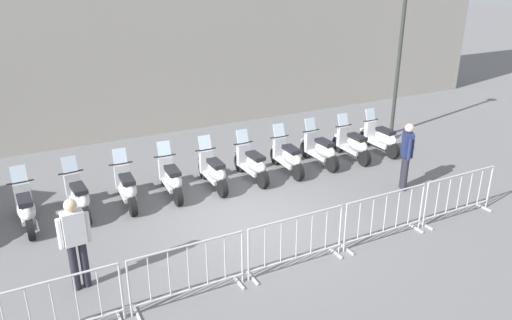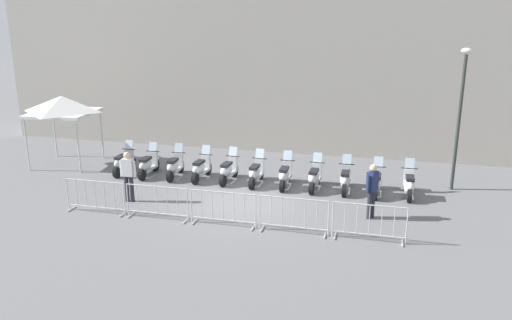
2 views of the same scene
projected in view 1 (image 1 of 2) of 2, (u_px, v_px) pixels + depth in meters
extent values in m
plane|color=slate|center=(247.00, 219.00, 11.06)|extent=(120.00, 120.00, 0.00)
cylinder|color=black|center=(24.00, 205.00, 11.21)|extent=(0.19, 0.49, 0.48)
cylinder|color=black|center=(30.00, 229.00, 10.20)|extent=(0.19, 0.49, 0.48)
cube|color=#B7BABC|center=(27.00, 215.00, 10.69)|extent=(0.37, 0.89, 0.10)
ellipsoid|color=#B7BABC|center=(26.00, 210.00, 10.37)|extent=(0.44, 0.87, 0.40)
cube|color=black|center=(24.00, 200.00, 10.31)|extent=(0.34, 0.63, 0.10)
cube|color=#B7BABC|center=(23.00, 196.00, 10.94)|extent=(0.35, 0.17, 0.60)
cylinder|color=black|center=(20.00, 182.00, 10.82)|extent=(0.56, 0.09, 0.04)
cube|color=silver|center=(19.00, 174.00, 10.79)|extent=(0.33, 0.17, 0.35)
cube|color=#B7BABC|center=(22.00, 194.00, 11.11)|extent=(0.23, 0.34, 0.06)
cylinder|color=black|center=(73.00, 194.00, 11.72)|extent=(0.17, 0.49, 0.48)
cylinder|color=black|center=(86.00, 215.00, 10.73)|extent=(0.17, 0.49, 0.48)
cube|color=#B7BABC|center=(79.00, 203.00, 11.21)|extent=(0.33, 0.88, 0.10)
ellipsoid|color=#B7BABC|center=(80.00, 198.00, 10.90)|extent=(0.40, 0.86, 0.40)
cube|color=black|center=(79.00, 188.00, 10.84)|extent=(0.31, 0.61, 0.10)
cube|color=#B7BABC|center=(73.00, 185.00, 11.45)|extent=(0.35, 0.16, 0.60)
cylinder|color=black|center=(71.00, 172.00, 11.33)|extent=(0.56, 0.07, 0.04)
cube|color=silver|center=(69.00, 164.00, 11.30)|extent=(0.33, 0.16, 0.35)
cube|color=#B7BABC|center=(71.00, 184.00, 11.62)|extent=(0.22, 0.33, 0.06)
cylinder|color=black|center=(122.00, 185.00, 12.21)|extent=(0.22, 0.50, 0.48)
cylinder|color=black|center=(133.00, 206.00, 11.17)|extent=(0.22, 0.50, 0.48)
cube|color=#B7BABC|center=(127.00, 193.00, 11.68)|extent=(0.42, 0.90, 0.10)
ellipsoid|color=#B7BABC|center=(128.00, 189.00, 11.35)|extent=(0.49, 0.89, 0.40)
cube|color=black|center=(127.00, 179.00, 11.30)|extent=(0.37, 0.64, 0.10)
cube|color=#B7BABC|center=(122.00, 176.00, 11.94)|extent=(0.36, 0.19, 0.60)
cylinder|color=black|center=(121.00, 163.00, 11.82)|extent=(0.56, 0.13, 0.04)
cube|color=silver|center=(120.00, 156.00, 11.79)|extent=(0.34, 0.19, 0.35)
cube|color=#B7BABC|center=(121.00, 175.00, 12.11)|extent=(0.25, 0.35, 0.06)
cylinder|color=black|center=(165.00, 177.00, 12.69)|extent=(0.22, 0.50, 0.48)
cylinder|color=black|center=(178.00, 196.00, 11.64)|extent=(0.22, 0.50, 0.48)
cube|color=#B7BABC|center=(171.00, 184.00, 12.15)|extent=(0.43, 0.90, 0.10)
ellipsoid|color=#B7BABC|center=(173.00, 180.00, 11.83)|extent=(0.50, 0.89, 0.40)
cube|color=black|center=(172.00, 171.00, 11.77)|extent=(0.38, 0.64, 0.10)
cube|color=#B7BABC|center=(166.00, 168.00, 12.42)|extent=(0.36, 0.20, 0.60)
cylinder|color=black|center=(165.00, 156.00, 12.30)|extent=(0.56, 0.13, 0.04)
cube|color=silver|center=(164.00, 148.00, 12.27)|extent=(0.34, 0.19, 0.35)
cube|color=#B7BABC|center=(164.00, 167.00, 12.59)|extent=(0.25, 0.35, 0.06)
cylinder|color=black|center=(204.00, 170.00, 13.10)|extent=(0.21, 0.49, 0.48)
cylinder|color=black|center=(222.00, 187.00, 12.07)|extent=(0.21, 0.49, 0.48)
cube|color=#B7BABC|center=(213.00, 177.00, 12.57)|extent=(0.40, 0.90, 0.10)
ellipsoid|color=#B7BABC|center=(217.00, 172.00, 12.25)|extent=(0.47, 0.88, 0.40)
cube|color=black|center=(216.00, 163.00, 12.20)|extent=(0.36, 0.63, 0.10)
cube|color=#B7BABC|center=(206.00, 161.00, 12.83)|extent=(0.36, 0.19, 0.60)
cylinder|color=black|center=(206.00, 149.00, 12.71)|extent=(0.56, 0.11, 0.04)
cube|color=silver|center=(205.00, 142.00, 12.69)|extent=(0.34, 0.18, 0.35)
cube|color=#B7BABC|center=(204.00, 160.00, 13.00)|extent=(0.24, 0.34, 0.06)
cylinder|color=black|center=(240.00, 163.00, 13.56)|extent=(0.19, 0.49, 0.48)
cylinder|color=black|center=(263.00, 179.00, 12.55)|extent=(0.19, 0.49, 0.48)
cube|color=#B7BABC|center=(251.00, 169.00, 13.04)|extent=(0.36, 0.89, 0.10)
ellipsoid|color=#B7BABC|center=(256.00, 164.00, 12.72)|extent=(0.44, 0.87, 0.40)
cube|color=black|center=(255.00, 156.00, 12.66)|extent=(0.34, 0.62, 0.10)
cube|color=#B7BABC|center=(243.00, 155.00, 13.29)|extent=(0.35, 0.17, 0.60)
cylinder|color=black|center=(243.00, 143.00, 13.17)|extent=(0.56, 0.09, 0.04)
cube|color=silver|center=(242.00, 136.00, 13.14)|extent=(0.33, 0.17, 0.35)
cube|color=#B7BABC|center=(240.00, 154.00, 13.46)|extent=(0.23, 0.34, 0.06)
cylinder|color=black|center=(276.00, 156.00, 14.04)|extent=(0.21, 0.50, 0.48)
cylinder|color=black|center=(298.00, 172.00, 13.00)|extent=(0.21, 0.50, 0.48)
cube|color=#B7BABC|center=(287.00, 162.00, 13.50)|extent=(0.41, 0.90, 0.10)
ellipsoid|color=#B7BABC|center=(292.00, 157.00, 13.18)|extent=(0.49, 0.89, 0.40)
cube|color=black|center=(291.00, 149.00, 13.12)|extent=(0.37, 0.64, 0.10)
cube|color=#B7BABC|center=(279.00, 148.00, 13.77)|extent=(0.36, 0.19, 0.60)
cylinder|color=black|center=(279.00, 137.00, 13.64)|extent=(0.56, 0.12, 0.04)
cube|color=silver|center=(279.00, 130.00, 13.62)|extent=(0.34, 0.19, 0.35)
cube|color=#B7BABC|center=(276.00, 147.00, 13.94)|extent=(0.25, 0.35, 0.06)
cylinder|color=black|center=(306.00, 150.00, 14.52)|extent=(0.19, 0.49, 0.48)
cylinder|color=black|center=(332.00, 164.00, 13.51)|extent=(0.19, 0.49, 0.48)
cube|color=#B7BABC|center=(319.00, 155.00, 14.00)|extent=(0.36, 0.89, 0.10)
ellipsoid|color=#B7BABC|center=(325.00, 150.00, 13.69)|extent=(0.44, 0.87, 0.40)
cube|color=black|center=(325.00, 142.00, 13.63)|extent=(0.34, 0.62, 0.10)
cube|color=#B7BABC|center=(310.00, 142.00, 14.26)|extent=(0.35, 0.17, 0.60)
cylinder|color=black|center=(311.00, 131.00, 14.14)|extent=(0.56, 0.09, 0.04)
cube|color=silver|center=(310.00, 124.00, 14.11)|extent=(0.33, 0.17, 0.35)
cube|color=#B7BABC|center=(307.00, 141.00, 14.42)|extent=(0.23, 0.34, 0.06)
cylinder|color=black|center=(338.00, 144.00, 14.96)|extent=(0.21, 0.50, 0.48)
cylinder|color=black|center=(364.00, 158.00, 13.92)|extent=(0.21, 0.50, 0.48)
cube|color=#B7BABC|center=(351.00, 149.00, 14.43)|extent=(0.40, 0.90, 0.10)
ellipsoid|color=#B7BABC|center=(357.00, 145.00, 14.10)|extent=(0.48, 0.88, 0.40)
cube|color=black|center=(357.00, 137.00, 14.05)|extent=(0.36, 0.63, 0.10)
cube|color=#B7BABC|center=(343.00, 136.00, 14.69)|extent=(0.36, 0.19, 0.60)
cylinder|color=black|center=(343.00, 126.00, 14.57)|extent=(0.56, 0.12, 0.04)
cube|color=silver|center=(343.00, 119.00, 14.54)|extent=(0.34, 0.18, 0.35)
cube|color=#B7BABC|center=(339.00, 136.00, 14.86)|extent=(0.24, 0.35, 0.06)
cylinder|color=black|center=(365.00, 138.00, 15.47)|extent=(0.19, 0.49, 0.48)
cylinder|color=black|center=(393.00, 151.00, 14.45)|extent=(0.19, 0.49, 0.48)
cube|color=white|center=(379.00, 143.00, 14.94)|extent=(0.37, 0.89, 0.10)
ellipsoid|color=white|center=(386.00, 138.00, 14.63)|extent=(0.45, 0.87, 0.40)
cube|color=black|center=(386.00, 131.00, 14.57)|extent=(0.34, 0.63, 0.10)
cube|color=white|center=(370.00, 130.00, 15.20)|extent=(0.35, 0.18, 0.60)
cylinder|color=black|center=(371.00, 120.00, 15.08)|extent=(0.56, 0.10, 0.04)
cube|color=silver|center=(370.00, 114.00, 15.05)|extent=(0.33, 0.17, 0.35)
cube|color=white|center=(366.00, 130.00, 15.37)|extent=(0.23, 0.34, 0.06)
cube|color=#B2B5B7|center=(120.00, 319.00, 7.93)|extent=(0.09, 0.44, 0.04)
cylinder|color=#B2B5B7|center=(122.00, 292.00, 7.78)|extent=(0.04, 0.04, 1.05)
cylinder|color=#B2B5B7|center=(49.00, 281.00, 7.16)|extent=(1.99, 0.28, 0.04)
cylinder|color=#B2B5B7|center=(4.00, 320.00, 7.03)|extent=(0.02, 0.02, 0.87)
cylinder|color=#B2B5B7|center=(29.00, 313.00, 7.18)|extent=(0.02, 0.02, 0.87)
cylinder|color=#B2B5B7|center=(53.00, 306.00, 7.32)|extent=(0.02, 0.02, 0.87)
cylinder|color=#B2B5B7|center=(77.00, 299.00, 7.46)|extent=(0.02, 0.02, 0.87)
cylinder|color=#B2B5B7|center=(99.00, 293.00, 7.60)|extent=(0.02, 0.02, 0.87)
cube|color=#B2B5B7|center=(137.00, 314.00, 8.05)|extent=(0.09, 0.44, 0.04)
cube|color=#B2B5B7|center=(239.00, 283.00, 8.84)|extent=(0.09, 0.44, 0.04)
cylinder|color=#B2B5B7|center=(129.00, 289.00, 7.83)|extent=(0.04, 0.04, 1.05)
cylinder|color=#B2B5B7|center=(242.00, 257.00, 8.69)|extent=(0.04, 0.04, 1.05)
cylinder|color=#B2B5B7|center=(187.00, 245.00, 8.07)|extent=(1.99, 0.28, 0.04)
cylinder|color=#B2B5B7|center=(190.00, 290.00, 8.39)|extent=(1.99, 0.28, 0.04)
cylinder|color=#B2B5B7|center=(149.00, 279.00, 7.94)|extent=(0.02, 0.02, 0.87)
cylinder|color=#B2B5B7|center=(169.00, 273.00, 8.08)|extent=(0.02, 0.02, 0.87)
cylinder|color=#B2B5B7|center=(188.00, 268.00, 8.23)|extent=(0.02, 0.02, 0.87)
cylinder|color=#B2B5B7|center=(207.00, 263.00, 8.37)|extent=(0.02, 0.02, 0.87)
cylinder|color=#B2B5B7|center=(225.00, 258.00, 8.51)|extent=(0.02, 0.02, 0.87)
cube|color=#B2B5B7|center=(253.00, 278.00, 8.96)|extent=(0.09, 0.44, 0.04)
cube|color=#B2B5B7|center=(335.00, 253.00, 9.75)|extent=(0.09, 0.44, 0.04)
cylinder|color=#B2B5B7|center=(248.00, 256.00, 8.74)|extent=(0.04, 0.04, 1.05)
cylinder|color=#B2B5B7|center=(340.00, 230.00, 9.60)|extent=(0.04, 0.04, 1.05)
cylinder|color=#B2B5B7|center=(297.00, 217.00, 8.97)|extent=(1.99, 0.28, 0.04)
cylinder|color=#B2B5B7|center=(296.00, 258.00, 9.30)|extent=(1.99, 0.28, 0.04)
cylinder|color=#B2B5B7|center=(265.00, 247.00, 8.85)|extent=(0.02, 0.02, 0.87)
cylinder|color=#B2B5B7|center=(281.00, 242.00, 8.99)|extent=(0.02, 0.02, 0.87)
cylinder|color=#B2B5B7|center=(297.00, 238.00, 9.14)|extent=(0.02, 0.02, 0.87)
cylinder|color=#B2B5B7|center=(312.00, 234.00, 9.28)|extent=(0.02, 0.02, 0.87)
cylinder|color=#B2B5B7|center=(326.00, 229.00, 9.42)|extent=(0.02, 0.02, 0.87)
cube|color=#B2B5B7|center=(347.00, 249.00, 9.87)|extent=(0.09, 0.44, 0.04)
cube|color=#B2B5B7|center=(416.00, 228.00, 10.66)|extent=(0.09, 0.44, 0.04)
cylinder|color=#B2B5B7|center=(345.00, 228.00, 9.65)|extent=(0.04, 0.04, 1.05)
cylinder|color=#B2B5B7|center=(421.00, 206.00, 10.50)|extent=(0.04, 0.04, 1.05)
cylinder|color=#B2B5B7|center=(387.00, 194.00, 9.88)|extent=(1.99, 0.28, 0.04)
cylinder|color=#B2B5B7|center=(383.00, 232.00, 10.20)|extent=(1.99, 0.28, 0.04)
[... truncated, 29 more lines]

